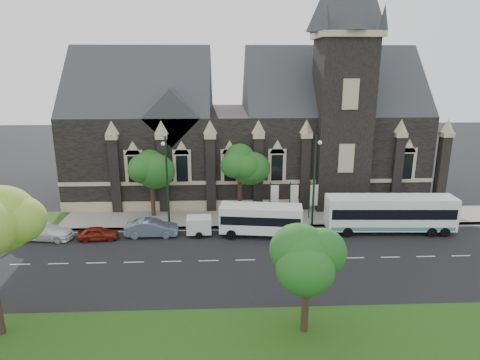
{
  "coord_description": "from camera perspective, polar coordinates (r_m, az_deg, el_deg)",
  "views": [
    {
      "loc": [
        1.2,
        -31.34,
        15.49
      ],
      "look_at": [
        2.82,
        6.0,
        5.11
      ],
      "focal_mm": 31.63,
      "sensor_mm": 36.0,
      "label": 1
    }
  ],
  "objects": [
    {
      "name": "tree_walk_left",
      "position": [
        43.72,
        -11.64,
        2.31
      ],
      "size": [
        3.91,
        3.91,
        7.64
      ],
      "color": "black",
      "rests_on": "ground"
    },
    {
      "name": "banner_flag_right",
      "position": [
        43.38,
        9.73,
        -2.3
      ],
      "size": [
        0.9,
        0.1,
        4.0
      ],
      "color": "black",
      "rests_on": "ground"
    },
    {
      "name": "street_lamp_mid",
      "position": [
        40.15,
        -9.85,
        0.31
      ],
      "size": [
        0.36,
        1.88,
        9.0
      ],
      "color": "black",
      "rests_on": "ground"
    },
    {
      "name": "banner_flag_center",
      "position": [
        43.0,
        7.12,
        -2.35
      ],
      "size": [
        0.9,
        0.1,
        4.0
      ],
      "color": "black",
      "rests_on": "ground"
    },
    {
      "name": "museum",
      "position": [
        50.8,
        1.97,
        7.23
      ],
      "size": [
        40.0,
        17.7,
        29.9
      ],
      "color": "black",
      "rests_on": "ground"
    },
    {
      "name": "street_lamp_near",
      "position": [
        40.77,
        10.06,
        0.53
      ],
      "size": [
        0.36,
        1.88,
        9.0
      ],
      "color": "black",
      "rests_on": "ground"
    },
    {
      "name": "tree_walk_right",
      "position": [
        43.2,
        0.24,
        2.58
      ],
      "size": [
        4.08,
        4.08,
        7.8
      ],
      "color": "black",
      "rests_on": "ground"
    },
    {
      "name": "box_trailer",
      "position": [
        39.55,
        -5.55,
        -6.05
      ],
      "size": [
        3.3,
        1.94,
        1.75
      ],
      "rotation": [
        0.0,
        0.0,
        0.03
      ],
      "color": "silver",
      "rests_on": "ground"
    },
    {
      "name": "tree_park_east",
      "position": [
        25.05,
        9.38,
        -10.42
      ],
      "size": [
        3.4,
        3.4,
        6.28
      ],
      "color": "black",
      "rests_on": "ground"
    },
    {
      "name": "car_far_white",
      "position": [
        42.44,
        -24.77,
        -6.33
      ],
      "size": [
        5.25,
        2.67,
        1.46
      ],
      "primitive_type": "imported",
      "rotation": [
        0.0,
        0.0,
        1.44
      ],
      "color": "white",
      "rests_on": "ground"
    },
    {
      "name": "car_far_red",
      "position": [
        40.59,
        -18.58,
        -6.83
      ],
      "size": [
        3.71,
        1.7,
        1.23
      ],
      "primitive_type": "imported",
      "rotation": [
        0.0,
        0.0,
        1.64
      ],
      "color": "maroon",
      "rests_on": "ground"
    },
    {
      "name": "tour_coach",
      "position": [
        42.21,
        19.59,
        -4.21
      ],
      "size": [
        12.01,
        3.19,
        3.48
      ],
      "rotation": [
        0.0,
        0.0,
        -0.04
      ],
      "color": "white",
      "rests_on": "ground"
    },
    {
      "name": "sedan",
      "position": [
        40.06,
        -11.83,
        -6.35
      ],
      "size": [
        4.81,
        1.72,
        1.58
      ],
      "primitive_type": "imported",
      "rotation": [
        0.0,
        0.0,
        1.58
      ],
      "color": "slate",
      "rests_on": "ground"
    },
    {
      "name": "sidewalk",
      "position": [
        43.67,
        -3.92,
        -5.19
      ],
      "size": [
        80.0,
        5.0,
        0.15
      ],
      "primitive_type": "cube",
      "color": "gray",
      "rests_on": "ground"
    },
    {
      "name": "ground",
      "position": [
        34.98,
        -4.27,
        -10.81
      ],
      "size": [
        160.0,
        160.0,
        0.0
      ],
      "primitive_type": "plane",
      "color": "black",
      "rests_on": "ground"
    },
    {
      "name": "banner_flag_left",
      "position": [
        42.72,
        4.47,
        -2.39
      ],
      "size": [
        0.9,
        0.1,
        4.0
      ],
      "color": "black",
      "rests_on": "ground"
    },
    {
      "name": "shuttle_bus",
      "position": [
        39.08,
        2.86,
        -5.21
      ],
      "size": [
        7.74,
        3.5,
        2.89
      ],
      "rotation": [
        0.0,
        0.0,
        -0.14
      ],
      "color": "white",
      "rests_on": "ground"
    }
  ]
}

